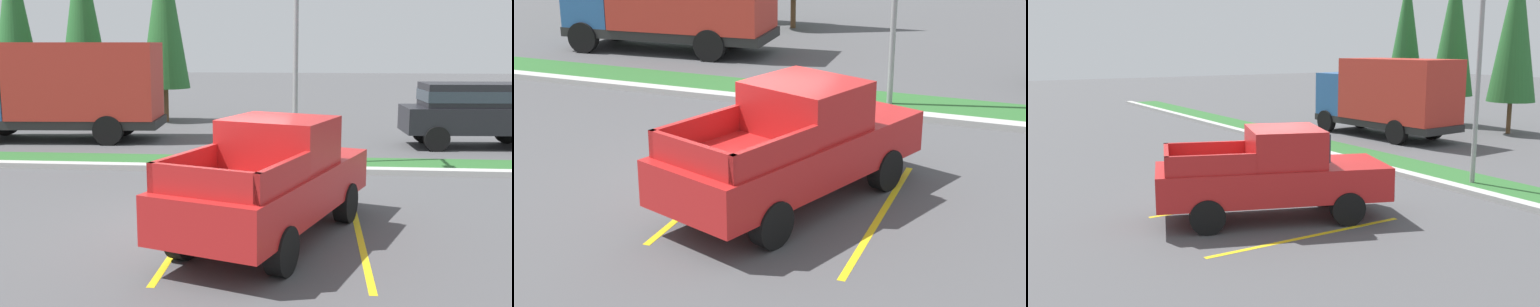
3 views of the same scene
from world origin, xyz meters
TOP-DOWN VIEW (x-y plane):
  - ground_plane at (0.00, 0.00)m, footprint 120.00×120.00m
  - parking_line_near at (-0.55, -0.71)m, footprint 0.12×4.80m
  - parking_line_far at (2.55, -0.71)m, footprint 0.12×4.80m
  - curb_strip at (0.00, 5.00)m, footprint 56.00×0.40m
  - grass_median at (0.00, 6.10)m, footprint 56.00×1.80m
  - pickup_truck_main at (1.01, -0.66)m, footprint 3.59×5.55m

SIDE VIEW (x-z plane):
  - ground_plane at x=0.00m, z-range 0.00..0.00m
  - parking_line_near at x=-0.55m, z-range 0.00..0.01m
  - parking_line_far at x=2.55m, z-range 0.00..0.01m
  - grass_median at x=0.00m, z-range 0.00..0.06m
  - curb_strip at x=0.00m, z-range 0.00..0.15m
  - pickup_truck_main at x=1.01m, z-range -0.01..2.09m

